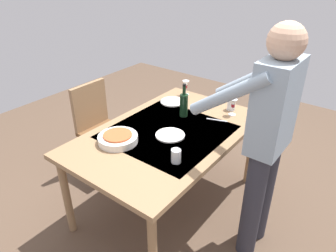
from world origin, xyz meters
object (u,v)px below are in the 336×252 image
(water_cup_near_left, at_px, (231,104))
(serving_bowl_pasta, at_px, (118,138))
(person_server, at_px, (266,136))
(wine_bottle, at_px, (184,104))
(dinner_plate_far, at_px, (170,135))
(water_cup_near_right, at_px, (176,156))
(dinner_plate_near, at_px, (172,102))
(chair_near, at_px, (98,123))
(wine_glass_left, at_px, (233,104))
(dining_table, at_px, (168,139))
(wine_glass_right, at_px, (186,85))

(water_cup_near_left, bearing_deg, serving_bowl_pasta, -22.16)
(person_server, xyz_separation_m, water_cup_near_left, (-0.61, -0.55, -0.16))
(wine_bottle, height_order, serving_bowl_pasta, wine_bottle)
(person_server, relative_size, dinner_plate_far, 7.34)
(water_cup_near_right, bearing_deg, dinner_plate_near, -141.96)
(water_cup_near_left, bearing_deg, dinner_plate_near, -69.75)
(serving_bowl_pasta, bearing_deg, chair_near, -118.87)
(chair_near, distance_m, person_server, 1.71)
(water_cup_near_left, xyz_separation_m, water_cup_near_right, (0.96, 0.08, -0.00))
(dinner_plate_near, bearing_deg, dinner_plate_far, 34.94)
(wine_bottle, xyz_separation_m, wine_glass_left, (-0.27, 0.33, -0.01))
(chair_near, height_order, person_server, person_server)
(chair_near, distance_m, water_cup_near_left, 1.30)
(wine_bottle, height_order, water_cup_near_left, wine_bottle)
(dining_table, bearing_deg, water_cup_near_left, 162.26)
(wine_bottle, height_order, wine_glass_right, wine_bottle)
(wine_glass_left, distance_m, water_cup_near_left, 0.12)
(dining_table, height_order, person_server, person_server)
(dinner_plate_near, bearing_deg, dining_table, 32.98)
(wine_glass_left, relative_size, water_cup_near_left, 1.46)
(water_cup_near_right, bearing_deg, dining_table, -135.16)
(person_server, xyz_separation_m, dinner_plate_far, (0.10, -0.71, -0.20))
(wine_glass_left, bearing_deg, wine_glass_right, -101.47)
(wine_glass_right, bearing_deg, dining_table, 23.87)
(person_server, height_order, dinner_plate_far, person_server)
(person_server, bearing_deg, dinner_plate_near, -111.44)
(chair_near, relative_size, person_server, 0.54)
(person_server, distance_m, wine_glass_right, 1.26)
(chair_near, distance_m, wine_bottle, 0.94)
(dining_table, distance_m, dinner_plate_near, 0.57)
(water_cup_near_left, height_order, serving_bowl_pasta, water_cup_near_left)
(chair_near, xyz_separation_m, dinner_plate_far, (0.06, 0.94, 0.23))
(chair_near, bearing_deg, dinner_plate_far, 86.08)
(wine_bottle, relative_size, dinner_plate_far, 1.29)
(water_cup_near_left, xyz_separation_m, dinner_plate_far, (0.71, -0.16, -0.05))
(serving_bowl_pasta, height_order, dinner_plate_far, serving_bowl_pasta)
(wine_bottle, relative_size, serving_bowl_pasta, 0.99)
(dining_table, xyz_separation_m, wine_bottle, (-0.30, -0.06, 0.18))
(wine_bottle, relative_size, water_cup_near_right, 3.00)
(person_server, relative_size, dinner_plate_near, 7.34)
(wine_glass_left, xyz_separation_m, water_cup_near_right, (0.88, 0.03, -0.06))
(wine_glass_right, bearing_deg, person_server, 59.10)
(water_cup_near_right, relative_size, dinner_plate_far, 0.43)
(wine_glass_right, relative_size, dinner_plate_near, 0.66)
(person_server, xyz_separation_m, dinner_plate_near, (-0.42, -1.07, -0.20))
(wine_bottle, relative_size, wine_glass_left, 1.96)
(water_cup_near_right, height_order, dinner_plate_far, water_cup_near_right)
(dining_table, relative_size, wine_bottle, 5.39)
(serving_bowl_pasta, distance_m, dinner_plate_far, 0.41)
(chair_near, height_order, wine_glass_right, chair_near)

